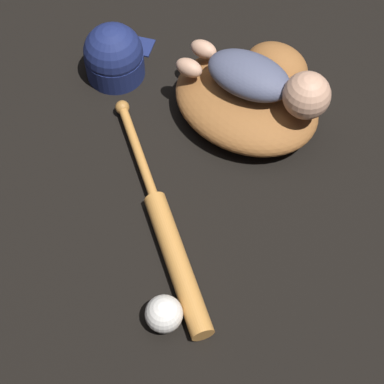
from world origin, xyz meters
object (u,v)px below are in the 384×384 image
(baseball, at_px, (164,314))
(baseball_cap, at_px, (114,56))
(baseball_glove, at_px, (251,96))
(baseball_bat, at_px, (169,238))
(baby_figure, at_px, (265,81))

(baseball, xyz_separation_m, baseball_cap, (-0.51, 0.36, 0.02))
(baseball_glove, distance_m, baseball, 0.53)
(baseball_cap, bearing_deg, baseball_bat, -30.72)
(baseball_bat, bearing_deg, baseball_glove, 105.48)
(baby_figure, distance_m, baseball_bat, 0.38)
(baby_figure, relative_size, baseball_cap, 1.65)
(baseball_glove, height_order, baseball_bat, baseball_glove)
(baseball_bat, xyz_separation_m, baseball, (0.11, -0.12, 0.01))
(baseball_glove, xyz_separation_m, baby_figure, (0.04, -0.01, 0.09))
(baby_figure, bearing_deg, baseball, -70.54)
(baby_figure, relative_size, baseball, 4.84)
(baseball_glove, bearing_deg, baseball_bat, -74.52)
(baseball_glove, xyz_separation_m, baseball_cap, (-0.30, -0.13, 0.01))
(baseball_glove, relative_size, baseball_cap, 1.75)
(baseball_glove, distance_m, baby_figure, 0.10)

